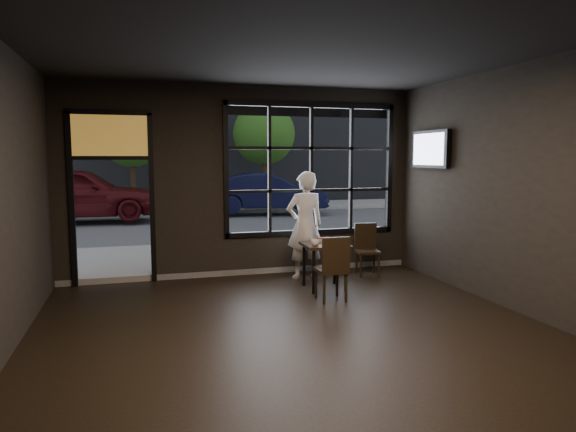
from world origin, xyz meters
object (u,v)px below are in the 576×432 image
object	(u,v)px
chair_near	(331,268)
navy_car	(267,192)
cafe_table	(325,266)
man	(305,225)

from	to	relation	value
chair_near	navy_car	world-z (taller)	navy_car
chair_near	navy_car	xyz separation A→B (m)	(1.77, 10.84, 0.32)
cafe_table	man	distance (m)	0.92
navy_car	man	bearing A→B (deg)	179.62
cafe_table	navy_car	world-z (taller)	navy_car
man	navy_car	bearing A→B (deg)	-105.63
chair_near	man	xyz separation A→B (m)	(0.06, 1.38, 0.43)
cafe_table	chair_near	bearing A→B (deg)	-100.57
cafe_table	navy_car	size ratio (longest dim) A/B	0.17
man	cafe_table	bearing A→B (deg)	90.57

